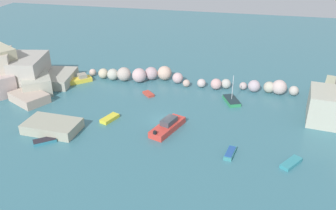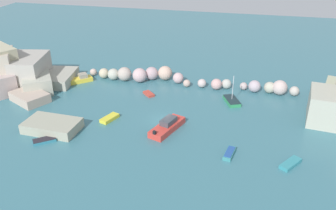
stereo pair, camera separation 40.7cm
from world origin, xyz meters
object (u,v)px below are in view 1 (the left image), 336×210
object	(u,v)px
moored_boat_3	(291,163)
moored_boat_5	(168,126)
moored_boat_1	(148,94)
moored_boat_2	(232,100)
moored_boat_0	(110,118)
moored_boat_4	(79,79)
moored_boat_6	(230,153)
stone_dock	(52,126)
moored_boat_7	(45,141)

from	to	relation	value
moored_boat_3	moored_boat_5	distance (m)	18.10
moored_boat_1	moored_boat_5	xyz separation A→B (m)	(6.15, -11.28, 0.44)
moored_boat_2	moored_boat_3	world-z (taller)	moored_boat_2
moored_boat_0	moored_boat_2	bearing A→B (deg)	-39.10
moored_boat_4	moored_boat_6	xyz separation A→B (m)	(30.51, -18.47, -0.30)
stone_dock	moored_boat_6	world-z (taller)	stone_dock
moored_boat_3	moored_boat_4	xyz separation A→B (m)	(-38.31, 18.98, 0.33)
moored_boat_6	moored_boat_7	distance (m)	25.97
moored_boat_7	moored_boat_5	bearing A→B (deg)	165.58
moored_boat_0	moored_boat_7	size ratio (longest dim) A/B	1.06
moored_boat_6	moored_boat_7	bearing A→B (deg)	105.98
moored_boat_4	moored_boat_3	bearing A→B (deg)	-68.49
moored_boat_0	moored_boat_7	xyz separation A→B (m)	(-6.64, -8.16, -0.05)
moored_boat_2	moored_boat_7	bearing A→B (deg)	103.68
moored_boat_1	moored_boat_3	xyz separation A→B (m)	(23.54, -16.28, 0.03)
moored_boat_3	moored_boat_5	bearing A→B (deg)	-70.99
moored_boat_2	moored_boat_6	distance (m)	16.12
moored_boat_1	moored_boat_7	xyz separation A→B (m)	(-10.08, -18.50, 0.02)
moored_boat_4	moored_boat_7	size ratio (longest dim) A/B	1.52
moored_boat_0	moored_boat_7	bearing A→B (deg)	161.51
moored_boat_3	moored_boat_5	world-z (taller)	moored_boat_5
moored_boat_4	moored_boat_6	size ratio (longest dim) A/B	1.50
stone_dock	moored_boat_2	bearing A→B (deg)	31.61
moored_boat_0	moored_boat_3	distance (m)	27.63
stone_dock	moored_boat_1	xyz separation A→B (m)	(10.55, 15.30, -0.54)
moored_boat_7	moored_boat_6	bearing A→B (deg)	147.62
moored_boat_7	moored_boat_0	bearing A→B (deg)	-167.55
moored_boat_7	moored_boat_3	bearing A→B (deg)	145.36
stone_dock	moored_boat_4	xyz separation A→B (m)	(-4.22, 18.00, -0.18)
moored_boat_1	moored_boat_6	xyz separation A→B (m)	(15.75, -15.77, 0.06)
stone_dock	moored_boat_0	xyz separation A→B (m)	(7.11, 4.96, -0.47)
moored_boat_2	moored_boat_7	xyz separation A→B (m)	(-24.91, -18.83, -0.11)
moored_boat_4	moored_boat_7	distance (m)	21.72
moored_boat_2	moored_boat_5	xyz separation A→B (m)	(-8.69, -11.61, 0.30)
moored_boat_6	moored_boat_0	bearing A→B (deg)	84.15
stone_dock	moored_boat_0	size ratio (longest dim) A/B	2.28
moored_boat_3	moored_boat_6	world-z (taller)	moored_boat_6
moored_boat_0	moored_boat_4	distance (m)	17.28
moored_boat_7	stone_dock	bearing A→B (deg)	-119.96
moored_boat_1	moored_boat_0	bearing A→B (deg)	118.24
moored_boat_0	moored_boat_3	bearing A→B (deg)	-81.78
moored_boat_1	moored_boat_5	bearing A→B (deg)	165.22
moored_boat_0	moored_boat_3	xyz separation A→B (m)	(26.98, -5.94, -0.04)
stone_dock	moored_boat_4	bearing A→B (deg)	103.18
moored_boat_3	moored_boat_7	bearing A→B (deg)	-51.17
moored_boat_1	stone_dock	bearing A→B (deg)	102.04
moored_boat_0	moored_boat_4	world-z (taller)	moored_boat_4
stone_dock	moored_boat_4	distance (m)	18.49
moored_boat_2	stone_dock	bearing A→B (deg)	98.21
moored_boat_0	moored_boat_5	xyz separation A→B (m)	(9.59, -0.94, 0.37)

